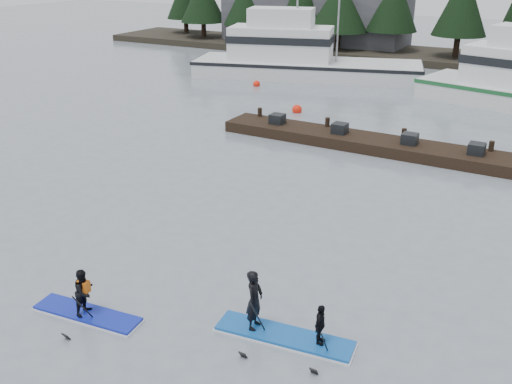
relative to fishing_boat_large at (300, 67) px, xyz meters
The scene contains 10 objects.
ground 31.36m from the fishing_boat_large, 72.96° to the right, with size 160.00×160.00×0.00m, color slate.
far_shore 15.14m from the fishing_boat_large, 52.63° to the left, with size 70.00×8.00×0.60m, color #2D281E.
treeline 15.15m from the fishing_boat_large, 52.63° to the left, with size 60.00×4.00×8.00m, color black, non-canonical shape.
waterfront_building 14.94m from the fishing_boat_large, 108.94° to the left, with size 18.00×6.00×5.00m, color #4C4C51.
fishing_boat_large is the anchor object (origin of this frame).
floating_dock 17.74m from the fishing_boat_large, 53.27° to the right, with size 16.13×2.15×0.54m, color black.
buoy_a 4.73m from the fishing_boat_large, 106.82° to the right, with size 0.50×0.50×0.50m, color #FF200C.
buoy_b 10.61m from the fishing_boat_large, 66.43° to the right, with size 0.59×0.59×0.59m, color #FF200C.
paddleboard_solo 32.21m from the fishing_boat_large, 75.55° to the right, with size 3.06×1.15×1.84m.
paddleboard_duo 32.26m from the fishing_boat_large, 66.48° to the right, with size 3.53×1.34×2.25m.
Camera 1 is at (8.77, -10.15, 8.86)m, focal length 40.00 mm.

